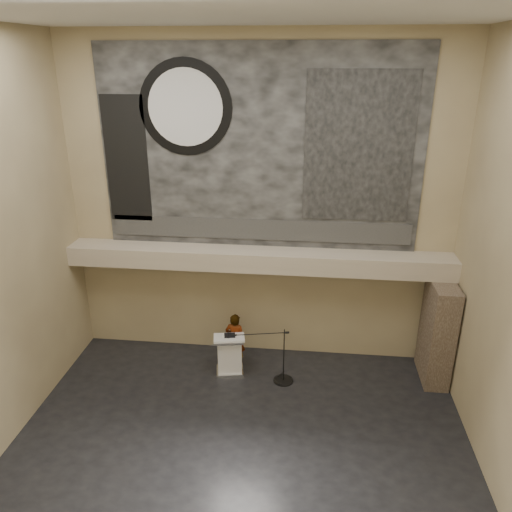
# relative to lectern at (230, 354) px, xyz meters

# --- Properties ---
(floor) EXTENTS (10.00, 10.00, 0.00)m
(floor) POSITION_rel_lectern_xyz_m (0.65, -2.75, -0.55)
(floor) COLOR black
(floor) RESTS_ON ground
(ceiling) EXTENTS (10.00, 10.00, 0.00)m
(ceiling) POSITION_rel_lectern_xyz_m (0.65, -2.75, 7.95)
(ceiling) COLOR silver
(ceiling) RESTS_ON wall_back
(wall_back) EXTENTS (10.00, 0.02, 8.50)m
(wall_back) POSITION_rel_lectern_xyz_m (0.65, 1.25, 3.70)
(wall_back) COLOR #887756
(wall_back) RESTS_ON floor
(wall_front) EXTENTS (10.00, 0.02, 8.50)m
(wall_front) POSITION_rel_lectern_xyz_m (0.65, -6.75, 3.70)
(wall_front) COLOR #887756
(wall_front) RESTS_ON floor
(soffit) EXTENTS (10.00, 0.80, 0.50)m
(soffit) POSITION_rel_lectern_xyz_m (0.65, 0.85, 2.40)
(soffit) COLOR tan
(soffit) RESTS_ON wall_back
(sprinkler_left) EXTENTS (0.04, 0.04, 0.06)m
(sprinkler_left) POSITION_rel_lectern_xyz_m (-0.95, 0.80, 2.12)
(sprinkler_left) COLOR #B2893D
(sprinkler_left) RESTS_ON soffit
(sprinkler_right) EXTENTS (0.04, 0.04, 0.06)m
(sprinkler_right) POSITION_rel_lectern_xyz_m (2.55, 0.80, 2.12)
(sprinkler_right) COLOR #B2893D
(sprinkler_right) RESTS_ON soffit
(banner) EXTENTS (8.00, 0.05, 5.00)m
(banner) POSITION_rel_lectern_xyz_m (0.65, 1.22, 5.15)
(banner) COLOR black
(banner) RESTS_ON wall_back
(banner_text_strip) EXTENTS (7.76, 0.02, 0.55)m
(banner_text_strip) POSITION_rel_lectern_xyz_m (0.65, 1.18, 3.10)
(banner_text_strip) COLOR #2C2C2C
(banner_text_strip) RESTS_ON banner
(banner_clock_rim) EXTENTS (2.30, 0.02, 2.30)m
(banner_clock_rim) POSITION_rel_lectern_xyz_m (-1.15, 1.18, 6.15)
(banner_clock_rim) COLOR black
(banner_clock_rim) RESTS_ON banner
(banner_clock_face) EXTENTS (1.84, 0.02, 1.84)m
(banner_clock_face) POSITION_rel_lectern_xyz_m (-1.15, 1.16, 6.15)
(banner_clock_face) COLOR silver
(banner_clock_face) RESTS_ON banner
(banner_building_print) EXTENTS (2.60, 0.02, 3.60)m
(banner_building_print) POSITION_rel_lectern_xyz_m (3.05, 1.18, 5.25)
(banner_building_print) COLOR black
(banner_building_print) RESTS_ON banner
(banner_brick_print) EXTENTS (1.10, 0.02, 3.20)m
(banner_brick_print) POSITION_rel_lectern_xyz_m (-2.75, 1.18, 4.85)
(banner_brick_print) COLOR black
(banner_brick_print) RESTS_ON banner
(stone_pier) EXTENTS (0.60, 1.40, 2.70)m
(stone_pier) POSITION_rel_lectern_xyz_m (5.30, 0.40, 0.80)
(stone_pier) COLOR #413328
(stone_pier) RESTS_ON floor
(lectern) EXTENTS (0.88, 0.70, 1.14)m
(lectern) POSITION_rel_lectern_xyz_m (0.00, 0.00, 0.00)
(lectern) COLOR silver
(lectern) RESTS_ON floor
(binder) EXTENTS (0.32, 0.28, 0.04)m
(binder) POSITION_rel_lectern_xyz_m (0.01, 0.02, 0.56)
(binder) COLOR black
(binder) RESTS_ON lectern
(papers) EXTENTS (0.22, 0.30, 0.00)m
(papers) POSITION_rel_lectern_xyz_m (-0.08, 0.01, 0.55)
(papers) COLOR silver
(papers) RESTS_ON lectern
(speaker_person) EXTENTS (0.62, 0.47, 1.54)m
(speaker_person) POSITION_rel_lectern_xyz_m (0.10, 0.39, 0.22)
(speaker_person) COLOR silver
(speaker_person) RESTS_ON floor
(mic_stand) EXTENTS (1.57, 0.55, 1.53)m
(mic_stand) POSITION_rel_lectern_xyz_m (1.39, -0.24, -0.32)
(mic_stand) COLOR black
(mic_stand) RESTS_ON floor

